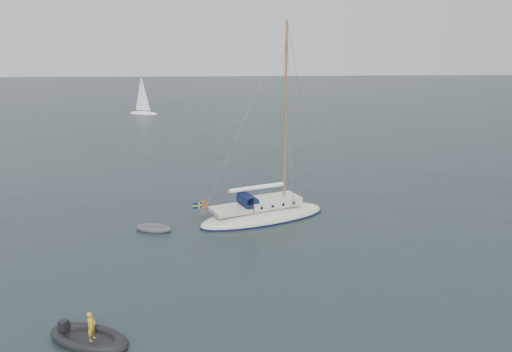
{
  "coord_description": "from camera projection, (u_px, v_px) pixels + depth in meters",
  "views": [
    {
      "loc": [
        -3.47,
        -30.01,
        12.11
      ],
      "look_at": [
        -1.63,
        0.0,
        3.94
      ],
      "focal_mm": 35.0,
      "sensor_mm": 36.0,
      "label": 1
    }
  ],
  "objects": [
    {
      "name": "dinghy",
      "position": [
        154.0,
        228.0,
        32.89
      ],
      "size": [
        2.45,
        1.1,
        0.35
      ],
      "rotation": [
        0.0,
        0.0,
        -0.25
      ],
      "color": "#535359",
      "rests_on": "ground"
    },
    {
      "name": "sailboat",
      "position": [
        263.0,
        205.0,
        34.75
      ],
      "size": [
        9.83,
        2.94,
        14.0
      ],
      "rotation": [
        0.0,
        0.0,
        0.39
      ],
      "color": "beige",
      "rests_on": "ground"
    },
    {
      "name": "ground",
      "position": [
        281.0,
        234.0,
        32.28
      ],
      "size": [
        300.0,
        300.0,
        0.0
      ],
      "primitive_type": "plane",
      "color": "black",
      "rests_on": "ground"
    },
    {
      "name": "distant_yacht_c",
      "position": [
        142.0,
        96.0,
        84.54
      ],
      "size": [
        5.36,
        2.86,
        7.11
      ],
      "rotation": [
        0.0,
        0.0,
        -0.42
      ],
      "color": "white",
      "rests_on": "ground"
    },
    {
      "name": "rib",
      "position": [
        88.0,
        338.0,
        20.63
      ],
      "size": [
        3.76,
        1.71,
        1.46
      ],
      "rotation": [
        0.0,
        0.0,
        -0.43
      ],
      "color": "black",
      "rests_on": "ground"
    }
  ]
}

